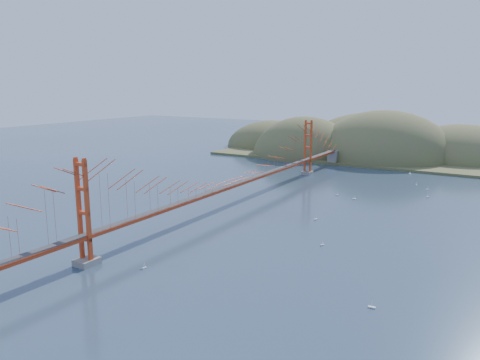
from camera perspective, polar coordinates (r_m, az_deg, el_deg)
The scene contains 13 objects.
ground at distance 75.69m, azimuth -0.77°, elevation -3.01°, with size 320.00×320.00×0.00m, color #293D53.
bridge at distance 74.38m, azimuth -0.71°, elevation 2.26°, with size 2.20×94.40×12.00m.
far_headlands at distance 137.02m, azimuth 15.39°, elevation 3.20°, with size 84.00×58.00×25.00m.
sailboat_10 at distance 51.26m, azimuth -11.59°, elevation -10.35°, with size 0.47×0.56×0.65m.
sailboat_16 at distance 81.48m, azimuth 13.76°, elevation -2.17°, with size 0.65×0.61×0.72m.
sailboat_0 at distance 68.18m, azimuth 9.21°, elevation -4.68°, with size 0.62×0.64×0.72m.
sailboat_7 at distance 93.00m, azimuth 21.89°, elevation -1.00°, with size 0.55×0.51×0.63m.
sailboat_12 at distance 107.72m, azimuth 20.02°, elevation 0.77°, with size 0.59×0.59×0.64m.
sailboat_14 at distance 57.85m, azimuth 9.99°, elevation -7.71°, with size 0.57×0.57×0.62m.
sailboat_2 at distance 43.66m, azimuth 15.78°, elevation -14.59°, with size 0.64×0.53×0.74m.
sailboat_4 at distance 86.58m, azimuth 21.91°, elevation -1.89°, with size 0.58×0.58×0.62m.
sailboat_3 at distance 83.73m, azimuth 11.78°, elevation -1.73°, with size 0.54×0.54×0.57m.
sailboat_extra_1 at distance 96.27m, azimuth 20.73°, elevation -0.50°, with size 0.56×0.56×0.61m.
Camera 1 is at (38.72, -62.16, 19.14)m, focal length 35.00 mm.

